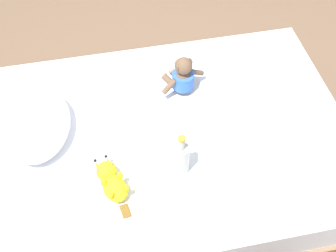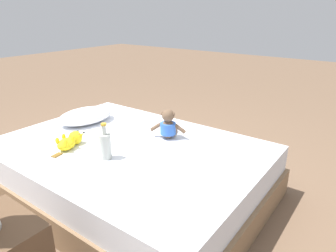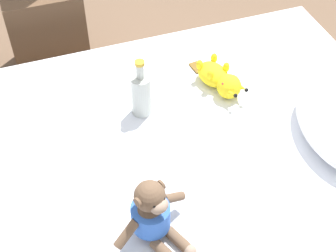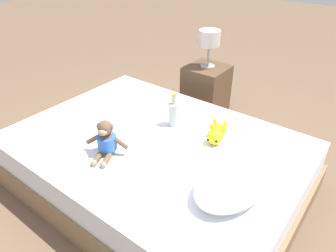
{
  "view_description": "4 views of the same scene",
  "coord_description": "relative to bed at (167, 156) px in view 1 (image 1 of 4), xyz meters",
  "views": [
    {
      "loc": [
        -1.52,
        0.31,
        2.32
      ],
      "look_at": [
        -0.04,
        0.0,
        0.51
      ],
      "focal_mm": 50.4,
      "sensor_mm": 36.0,
      "label": 1
    },
    {
      "loc": [
        -1.47,
        -1.44,
        1.34
      ],
      "look_at": [
        0.29,
        -0.15,
        0.5
      ],
      "focal_mm": 32.39,
      "sensor_mm": 36.0,
      "label": 2
    },
    {
      "loc": [
        1.1,
        -0.38,
        1.76
      ],
      "look_at": [
        -0.04,
        0.02,
        0.5
      ],
      "focal_mm": 52.43,
      "sensor_mm": 36.0,
      "label": 3
    },
    {
      "loc": [
        1.33,
        1.13,
        1.59
      ],
      "look_at": [
        -0.06,
        0.07,
        0.51
      ],
      "focal_mm": 33.09,
      "sensor_mm": 36.0,
      "label": 4
    }
  ],
  "objects": [
    {
      "name": "ground_plane",
      "position": [
        0.0,
        0.0,
        -0.2
      ],
      "size": [
        16.0,
        16.0,
        0.0
      ],
      "primitive_type": "plane",
      "color": "brown"
    },
    {
      "name": "bed",
      "position": [
        0.0,
        0.0,
        0.0
      ],
      "size": [
        1.43,
        1.98,
        0.4
      ],
      "color": "#846647",
      "rests_on": "ground_plane"
    },
    {
      "name": "pillow",
      "position": [
        0.14,
        0.65,
        0.27
      ],
      "size": [
        0.54,
        0.39,
        0.12
      ],
      "color": "white",
      "rests_on": "bed"
    },
    {
      "name": "plush_monkey",
      "position": [
        0.3,
        -0.15,
        0.3
      ],
      "size": [
        0.25,
        0.27,
        0.24
      ],
      "color": "brown",
      "rests_on": "bed"
    },
    {
      "name": "plush_yellow_creature",
      "position": [
        -0.27,
        0.32,
        0.25
      ],
      "size": [
        0.33,
        0.16,
        0.1
      ],
      "color": "yellow",
      "rests_on": "bed"
    },
    {
      "name": "glass_bottle",
      "position": [
        -0.24,
        -0.02,
        0.3
      ],
      "size": [
        0.08,
        0.08,
        0.25
      ],
      "color": "#B7BCB2",
      "rests_on": "bed"
    }
  ]
}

